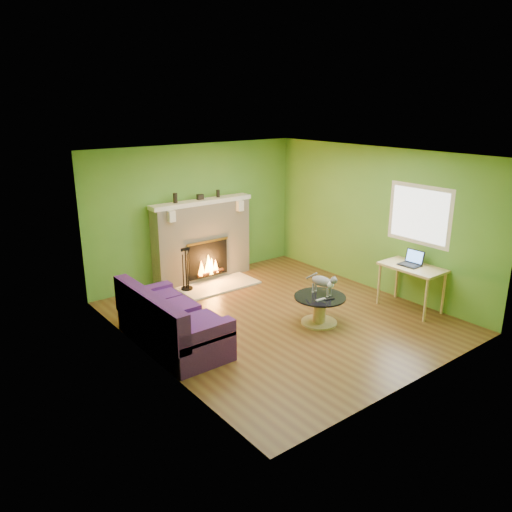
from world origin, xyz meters
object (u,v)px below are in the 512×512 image
at_px(sofa, 169,323).
at_px(desk, 412,271).
at_px(coffee_table, 320,308).
at_px(cat, 322,284).

height_order(sofa, desk, sofa).
relative_size(sofa, coffee_table, 2.38).
relative_size(sofa, cat, 3.40).
bearing_deg(coffee_table, desk, -17.74).
distance_m(sofa, cat, 2.42).
relative_size(coffee_table, desk, 0.79).
bearing_deg(coffee_table, cat, 32.01).
xyz_separation_m(desk, cat, (-1.53, 0.56, -0.03)).
distance_m(coffee_table, desk, 1.73).
xyz_separation_m(sofa, desk, (3.81, -1.32, 0.33)).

